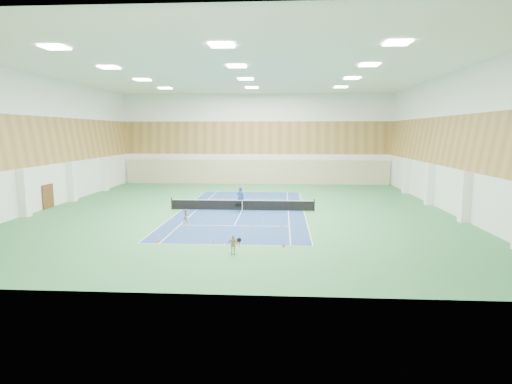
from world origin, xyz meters
TOP-DOWN VIEW (x-y plane):
  - ground at (0.00, 0.00)m, footprint 40.00×40.00m
  - room_shell at (0.00, 0.00)m, footprint 36.00×40.00m
  - wood_cladding at (0.00, 0.00)m, footprint 36.00×40.00m
  - ceiling_light_grid at (0.00, 0.00)m, footprint 21.40×25.40m
  - court_surface at (0.00, 0.00)m, footprint 10.97×23.77m
  - tennis_balls_scatter at (0.00, 0.00)m, footprint 10.57×22.77m
  - tennis_net at (0.00, 0.00)m, footprint 12.80×0.10m
  - back_curtain at (0.00, 19.75)m, footprint 35.40×0.16m
  - door_left_b at (-17.92, 0.00)m, footprint 0.08×1.80m
  - coach at (-0.32, 1.42)m, footprint 0.81×0.65m
  - child_court at (-3.77, -5.77)m, footprint 0.67×0.63m
  - child_apron at (0.78, -13.79)m, footprint 0.66×0.29m
  - ball_cart at (-0.22, -1.13)m, footprint 0.63×0.63m
  - cone_svc_a at (-3.67, -6.32)m, footprint 0.21×0.21m
  - cone_svc_b at (-1.06, -6.28)m, footprint 0.19×0.19m
  - cone_svc_c at (1.34, -6.62)m, footprint 0.18×0.18m
  - cone_svc_d at (3.52, -6.70)m, footprint 0.20×0.20m
  - cone_base_a at (-4.21, -11.45)m, footprint 0.22×0.22m
  - cone_base_b at (-0.76, -11.43)m, footprint 0.20×0.20m
  - cone_base_c at (0.79, -11.63)m, footprint 0.22×0.22m
  - cone_base_d at (3.69, -12.06)m, footprint 0.19×0.19m

SIDE VIEW (x-z plane):
  - ground at x=0.00m, z-range 0.00..0.00m
  - court_surface at x=0.00m, z-range 0.00..0.01m
  - tennis_balls_scatter at x=0.00m, z-range 0.01..0.08m
  - cone_svc_c at x=1.34m, z-range 0.00..0.20m
  - cone_svc_b at x=-1.06m, z-range 0.00..0.21m
  - cone_base_d at x=3.69m, z-range 0.00..0.21m
  - cone_base_b at x=-0.76m, z-range 0.00..0.22m
  - cone_svc_d at x=3.52m, z-range 0.00..0.22m
  - cone_svc_a at x=-3.67m, z-range 0.00..0.23m
  - cone_base_c at x=0.79m, z-range 0.00..0.24m
  - cone_base_a at x=-4.21m, z-range 0.00..0.24m
  - ball_cart at x=-0.22m, z-range 0.00..0.83m
  - child_court at x=-3.77m, z-range 0.00..1.10m
  - tennis_net at x=0.00m, z-range 0.00..1.10m
  - child_apron at x=0.78m, z-range 0.00..1.11m
  - coach at x=-0.32m, z-range 0.00..1.94m
  - door_left_b at x=-17.92m, z-range 0.00..2.20m
  - back_curtain at x=0.00m, z-range 0.00..3.20m
  - room_shell at x=0.00m, z-range 0.00..12.00m
  - wood_cladding at x=0.00m, z-range 4.00..12.00m
  - ceiling_light_grid at x=0.00m, z-range 11.89..11.95m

